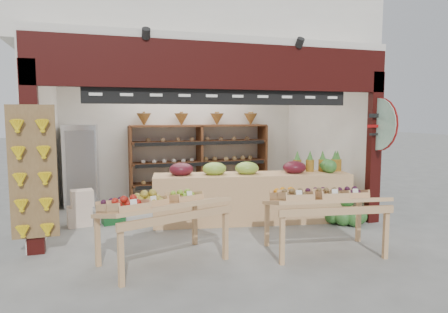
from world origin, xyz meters
TOP-DOWN VIEW (x-y plane):
  - ground at (0.00, 0.00)m, footprint 60.00×60.00m
  - shop_structure at (0.00, 1.61)m, footprint 6.36×5.12m
  - banana_board at (-2.73, -1.17)m, footprint 0.60×0.15m
  - gift_sign at (2.75, -1.15)m, footprint 0.04×0.93m
  - back_shelving at (0.32, 1.94)m, footprint 3.18×0.52m
  - refrigerator at (-2.25, 1.87)m, footprint 0.70×0.70m
  - cardboard_stack at (-1.99, 0.31)m, footprint 0.99×0.72m
  - mid_counter at (0.70, -0.39)m, footprint 3.55×1.27m
  - display_table_left at (-1.24, -1.90)m, footprint 1.76×1.33m
  - display_table_right at (1.02, -2.15)m, footprint 1.66×1.08m
  - watermelon_pile at (2.22, -0.97)m, footprint 0.72×0.74m

SIDE VIEW (x-z plane):
  - ground at x=0.00m, z-range 0.00..0.00m
  - watermelon_pile at x=2.22m, z-range -0.07..0.50m
  - cardboard_stack at x=-1.99m, z-range -0.08..0.54m
  - mid_counter at x=0.70m, z-range -0.07..1.02m
  - display_table_left at x=-1.24m, z-range 0.26..1.26m
  - display_table_right at x=1.02m, z-range 0.27..1.26m
  - refrigerator at x=-2.25m, z-range 0.00..1.71m
  - banana_board at x=-2.73m, z-range 0.22..2.02m
  - back_shelving at x=0.32m, z-range 0.19..2.14m
  - gift_sign at x=2.75m, z-range 1.29..2.21m
  - shop_structure at x=0.00m, z-range 1.22..6.62m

